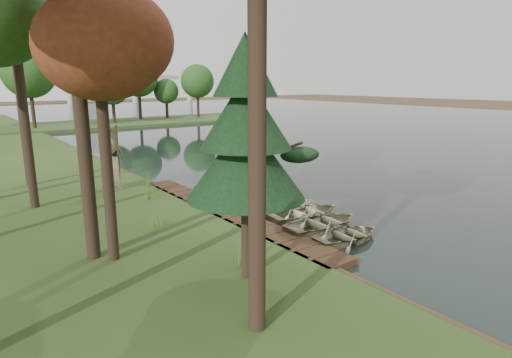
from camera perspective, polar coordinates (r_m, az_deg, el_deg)
ground at (r=22.66m, az=-0.78°, el=-4.27°), size 300.00×300.00×0.00m
water at (r=57.22m, az=12.07°, el=5.92°), size 130.00×200.00×0.05m
boardwalk at (r=21.76m, az=-4.22°, el=-4.62°), size 1.60×16.00×0.30m
peninsula at (r=70.96m, az=-19.60°, el=6.92°), size 50.00×14.00×0.45m
far_trees at (r=69.77m, az=-22.65°, el=11.71°), size 45.60×5.60×8.80m
bridge at (r=139.83m, az=-26.83°, el=11.70°), size 95.90×4.00×8.60m
building_a at (r=163.27m, az=-21.94°, el=12.79°), size 10.00×8.00×18.00m
rowboat_0 at (r=18.71m, az=12.18°, el=-7.09°), size 3.46×2.61×0.68m
rowboat_1 at (r=19.81m, az=8.94°, el=-5.59°), size 4.03×2.93×0.82m
rowboat_2 at (r=21.21m, az=6.58°, el=-4.27°), size 4.19×3.15×0.82m
rowboat_3 at (r=22.17m, az=4.20°, el=-3.54°), size 3.72×2.70×0.76m
rowboat_4 at (r=22.70m, az=1.18°, el=-3.22°), size 3.92×3.40×0.68m
rowboat_5 at (r=23.90m, az=0.03°, el=-2.34°), size 3.84×3.03×0.72m
rowboat_6 at (r=25.05m, az=-2.16°, el=-1.74°), size 3.65×3.22×0.63m
rowboat_7 at (r=25.84m, az=-4.13°, el=-1.14°), size 4.50×3.93×0.78m
stored_rowboat at (r=27.07m, az=-17.80°, el=-0.52°), size 4.59×3.98×0.80m
tree_2 at (r=15.69m, az=-20.54°, el=17.97°), size 3.78×3.78×9.71m
tree_4 at (r=24.48m, az=-29.76°, el=18.60°), size 4.37×4.37×11.48m
tree_6 at (r=30.30m, az=-30.13°, el=19.89°), size 5.04×5.04×13.20m
pine_tree at (r=13.35m, az=-1.40°, el=5.98°), size 3.80×3.80×7.84m
reeds_0 at (r=15.52m, az=-1.53°, el=-9.14°), size 0.60×0.60×1.13m
reeds_1 at (r=19.66m, az=-13.45°, el=-4.90°), size 0.60×0.60×1.00m
reeds_2 at (r=24.43m, az=-14.03°, el=-1.62°), size 0.60×0.60×0.85m
reeds_3 at (r=27.40m, az=-14.13°, el=0.03°), size 0.60×0.60×0.95m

